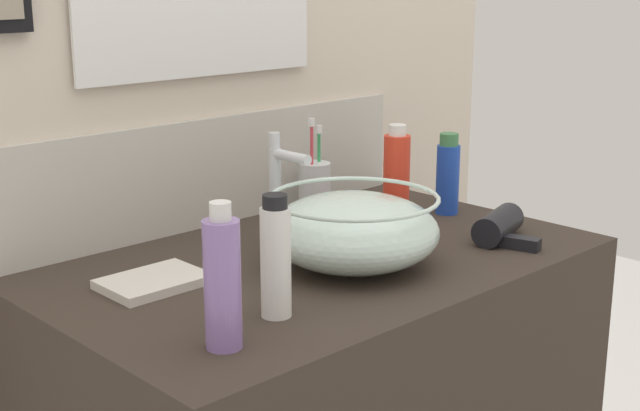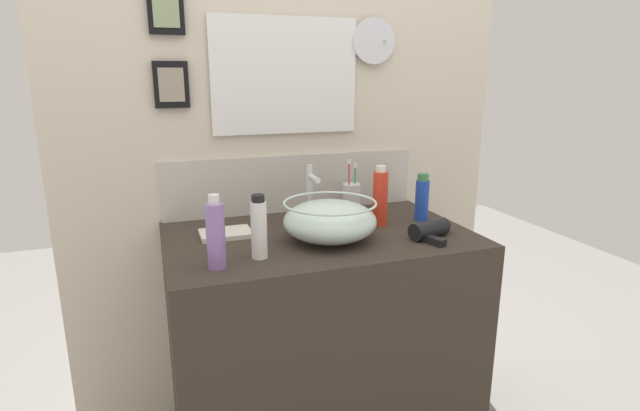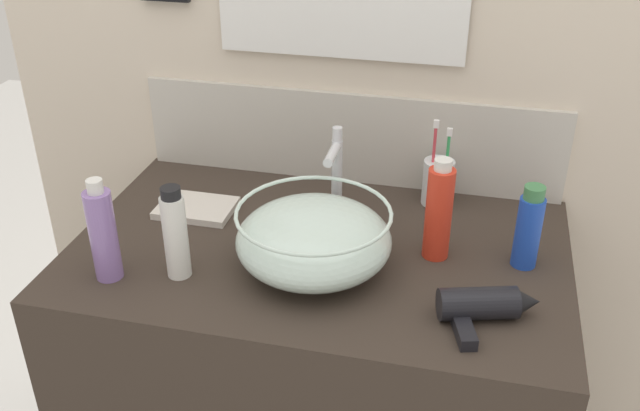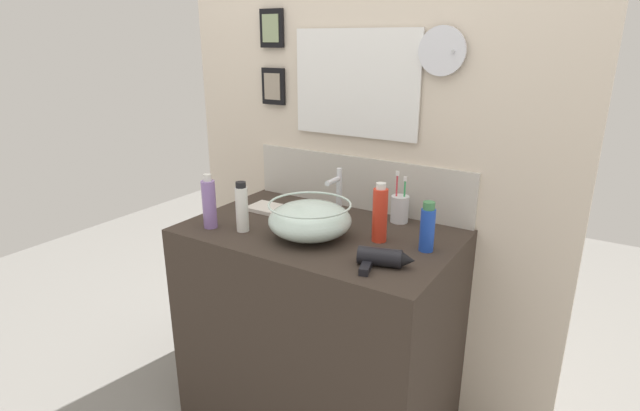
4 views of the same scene
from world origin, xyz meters
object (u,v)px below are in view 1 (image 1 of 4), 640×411
(shampoo_bottle, at_px, (276,258))
(spray_bottle, at_px, (222,282))
(lotion_bottle, at_px, (448,176))
(toothbrush_cup, at_px, (315,186))
(soap_dispenser, at_px, (396,181))
(glass_bowl_sink, at_px, (353,230))
(hair_drier, at_px, (502,225))
(faucet, at_px, (279,181))
(hand_towel, at_px, (154,282))

(shampoo_bottle, xyz_separation_m, spray_bottle, (-0.13, -0.04, 0.00))
(shampoo_bottle, xyz_separation_m, lotion_bottle, (0.66, 0.19, -0.01))
(toothbrush_cup, bearing_deg, spray_bottle, -143.19)
(lotion_bottle, bearing_deg, soap_dispenser, -177.59)
(glass_bowl_sink, height_order, soap_dispenser, soap_dispenser)
(soap_dispenser, relative_size, spray_bottle, 1.02)
(soap_dispenser, bearing_deg, hair_drier, -60.73)
(glass_bowl_sink, relative_size, lotion_bottle, 1.73)
(toothbrush_cup, bearing_deg, faucet, -149.35)
(spray_bottle, bearing_deg, lotion_bottle, 16.29)
(soap_dispenser, distance_m, hand_towel, 0.56)
(lotion_bottle, bearing_deg, shampoo_bottle, -163.70)
(hair_drier, height_order, shampoo_bottle, shampoo_bottle)
(faucet, distance_m, shampoo_bottle, 0.38)
(shampoo_bottle, bearing_deg, faucet, 48.14)
(glass_bowl_sink, relative_size, hand_towel, 1.79)
(shampoo_bottle, relative_size, lotion_bottle, 1.09)
(soap_dispenser, distance_m, shampoo_bottle, 0.52)
(hair_drier, distance_m, lotion_bottle, 0.22)
(glass_bowl_sink, xyz_separation_m, hand_towel, (-0.32, 0.16, -0.06))
(spray_bottle, bearing_deg, hand_towel, 76.48)
(glass_bowl_sink, distance_m, faucet, 0.21)
(hair_drier, relative_size, toothbrush_cup, 0.92)
(toothbrush_cup, height_order, lotion_bottle, toothbrush_cup)
(lotion_bottle, xyz_separation_m, spray_bottle, (-0.79, -0.23, 0.01))
(soap_dispenser, relative_size, shampoo_bottle, 1.13)
(faucet, bearing_deg, toothbrush_cup, 30.65)
(soap_dispenser, xyz_separation_m, spray_bottle, (-0.62, -0.22, -0.00))
(glass_bowl_sink, distance_m, spray_bottle, 0.40)
(faucet, relative_size, shampoo_bottle, 1.12)
(glass_bowl_sink, height_order, spray_bottle, spray_bottle)
(soap_dispenser, height_order, shampoo_bottle, soap_dispenser)
(faucet, height_order, hand_towel, faucet)
(glass_bowl_sink, relative_size, soap_dispenser, 1.41)
(faucet, xyz_separation_m, hair_drier, (0.34, -0.29, -0.10))
(shampoo_bottle, bearing_deg, hair_drier, -0.24)
(toothbrush_cup, distance_m, shampoo_bottle, 0.62)
(toothbrush_cup, relative_size, hand_towel, 1.22)
(faucet, distance_m, hair_drier, 0.45)
(glass_bowl_sink, bearing_deg, soap_dispenser, 24.32)
(soap_dispenser, height_order, lotion_bottle, soap_dispenser)
(lotion_bottle, bearing_deg, toothbrush_cup, 132.04)
(glass_bowl_sink, bearing_deg, faucet, 90.00)
(faucet, bearing_deg, glass_bowl_sink, -90.00)
(toothbrush_cup, xyz_separation_m, spray_bottle, (-0.60, -0.45, 0.04))
(lotion_bottle, height_order, spray_bottle, spray_bottle)
(soap_dispenser, xyz_separation_m, hand_towel, (-0.55, 0.06, -0.10))
(toothbrush_cup, height_order, hand_towel, toothbrush_cup)
(toothbrush_cup, distance_m, spray_bottle, 0.75)
(glass_bowl_sink, height_order, hand_towel, glass_bowl_sink)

